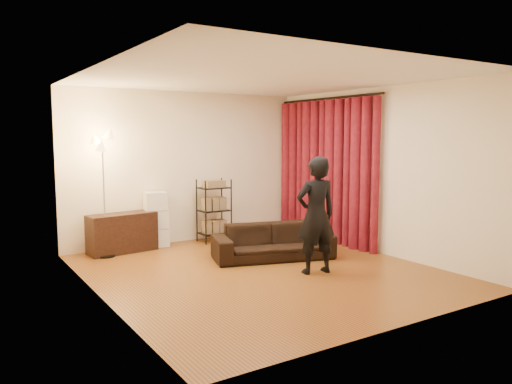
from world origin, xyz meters
TOP-DOWN VIEW (x-y plane):
  - floor at (0.00, 0.00)m, footprint 5.00×5.00m
  - ceiling at (0.00, 0.00)m, footprint 5.00×5.00m
  - wall_back at (0.00, 2.50)m, footprint 5.00×0.00m
  - wall_front at (0.00, -2.50)m, footprint 5.00×0.00m
  - wall_left at (-2.25, 0.00)m, footprint 0.00×5.00m
  - wall_right at (2.25, 0.00)m, footprint 0.00×5.00m
  - curtain_rod at (2.15, 1.12)m, footprint 0.04×2.65m
  - curtain at (2.13, 1.12)m, footprint 0.22×2.65m
  - sofa at (0.55, 0.52)m, footprint 1.99×1.23m
  - person at (0.60, -0.47)m, footprint 0.65×0.49m
  - media_cabinet at (-1.30, 2.23)m, footprint 1.15×0.55m
  - storage_boxes at (-0.66, 2.31)m, footprint 0.41×0.35m
  - wire_shelf at (0.38, 2.16)m, footprint 0.60×0.49m
  - floor_lamp at (-1.62, 2.05)m, footprint 0.40×0.40m

SIDE VIEW (x-z plane):
  - floor at x=0.00m, z-range 0.00..0.00m
  - sofa at x=0.55m, z-range 0.00..0.54m
  - media_cabinet at x=-1.30m, z-range 0.00..0.64m
  - storage_boxes at x=-0.66m, z-range 0.00..0.96m
  - wire_shelf at x=0.38m, z-range 0.00..1.14m
  - person at x=0.60m, z-range 0.00..1.64m
  - floor_lamp at x=-1.62m, z-range 0.00..1.97m
  - curtain at x=2.13m, z-range 0.00..2.55m
  - wall_back at x=0.00m, z-range -1.15..3.85m
  - wall_front at x=0.00m, z-range -1.15..3.85m
  - wall_left at x=-2.25m, z-range -1.15..3.85m
  - wall_right at x=2.25m, z-range -1.15..3.85m
  - curtain_rod at x=2.15m, z-range 2.56..2.60m
  - ceiling at x=0.00m, z-range 2.70..2.70m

